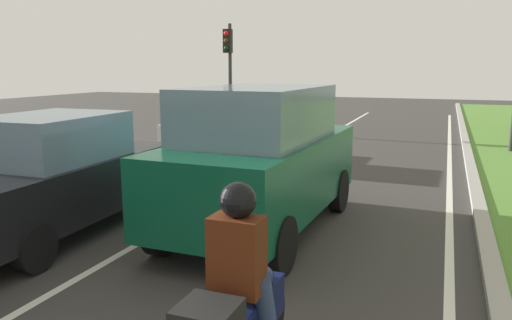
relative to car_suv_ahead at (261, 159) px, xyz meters
The scene contains 9 objects.
ground_plane 5.84m from the car_suv_ahead, 97.79° to the left, with size 60.00×60.00×0.00m, color #383533.
lane_line_center 5.97m from the car_suv_ahead, 104.60° to the left, with size 0.12×32.00×0.01m, color silver.
lane_line_right_edge 6.44m from the car_suv_ahead, 63.49° to the left, with size 0.12×32.00×0.01m, color silver.
curb_right 6.66m from the car_suv_ahead, 59.59° to the left, with size 0.24×48.00×0.12m, color #9E9B93.
car_suv_ahead is the anchor object (origin of this frame).
car_sedan_left_lane 3.18m from the car_suv_ahead, 158.68° to the right, with size 1.93×4.34×1.86m.
car_hatchback_far 6.59m from the car_suv_ahead, 120.96° to the left, with size 1.83×3.75×1.78m.
rider_person 4.08m from the car_suv_ahead, 72.19° to the right, with size 0.50×0.40×1.16m.
traffic_light_overhead_left 12.58m from the car_suv_ahead, 115.98° to the left, with size 0.32×0.50×4.21m.
Camera 1 is at (3.43, 1.10, 2.58)m, focal length 35.38 mm.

